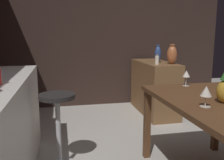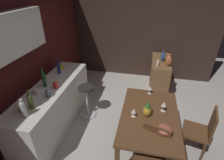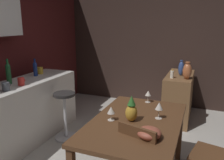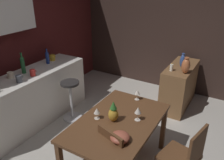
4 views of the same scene
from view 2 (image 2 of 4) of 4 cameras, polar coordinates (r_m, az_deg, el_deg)
The scene contains 26 objects.
ground_plane at distance 3.43m, azimuth 7.27°, elevation -18.28°, with size 9.00×9.00×0.00m, color #B7B2A8.
wall_kitchen_back at distance 3.30m, azimuth -29.71°, elevation 5.81°, with size 5.20×0.33×2.60m.
wall_side_right at distance 5.02m, azimuth 7.78°, elevation 15.31°, with size 0.10×4.40×2.60m, color #33231E.
dining_table at distance 2.86m, azimuth 12.16°, elevation -12.37°, with size 1.39×0.88×0.74m.
kitchen_counter at distance 3.54m, azimuth -18.43°, elevation -8.19°, with size 2.10×0.60×0.90m, color silver.
sideboard_cabinet at distance 4.69m, azimuth 15.29°, elevation 1.69°, with size 1.10×0.44×0.82m, color brown.
chair_near_window at distance 2.67m, azimuth 12.98°, elevation -22.06°, with size 0.50×0.50×0.84m.
chair_by_doorway at distance 3.18m, azimuth 27.37°, elevation -14.61°, with size 0.48×0.48×0.90m.
bar_stool at distance 3.65m, azimuth -8.24°, elevation -6.75°, with size 0.34×0.34×0.72m.
wine_glass_left at distance 2.84m, azimuth 16.78°, elevation -7.67°, with size 0.08×0.08×0.18m.
wine_glass_right at distance 2.66m, azimuth 7.22°, elevation -10.09°, with size 0.08×0.08×0.15m.
wine_glass_center at distance 3.21m, azimuth 12.47°, elevation -2.67°, with size 0.07×0.07×0.15m.
pineapple_centerpiece at distance 2.70m, azimuth 11.58°, elevation -9.56°, with size 0.12×0.12×0.27m.
fruit_bowl at distance 2.55m, azimuth 16.98°, elevation -15.32°, with size 0.21×0.21×0.10m, color #9E4C38.
wine_bottle_green at distance 3.25m, azimuth -21.55°, elevation 0.38°, with size 0.07×0.07×0.35m.
wine_bottle_cobalt at distance 3.66m, azimuth -17.11°, elevation 3.92°, with size 0.06×0.06×0.28m.
wine_bottle_clear at distance 2.68m, azimuth -27.21°, elevation -8.26°, with size 0.07×0.07×0.29m.
wine_bottle_olive at distance 2.80m, azimuth -25.34°, elevation -6.09°, with size 0.08×0.08×0.31m.
cup_red at distance 3.20m, azimuth -18.06°, elevation -1.63°, with size 0.12×0.08×0.10m.
cup_mustard at distance 3.83m, azimuth -16.40°, elevation 4.07°, with size 0.13×0.10×0.11m.
cup_slate at distance 3.00m, azimuth -20.28°, elevation -4.23°, with size 0.12×0.09×0.11m.
cup_cream at distance 3.16m, azimuth -23.79°, elevation -3.35°, with size 0.12×0.08×0.10m.
counter_lamp at distance 2.80m, azimuth -28.38°, elevation -6.72°, with size 0.12×0.12×0.20m.
pillar_candle_tall at distance 4.19m, azimuth 14.85°, elevation 5.47°, with size 0.06×0.06×0.15m.
vase_ceramic_blue at distance 4.41m, azimuth 16.43°, elevation 7.43°, with size 0.10×0.10×0.27m.
vase_copper at distance 4.19m, azimuth 18.17°, elevation 6.11°, with size 0.14×0.14×0.29m.
Camera 2 is at (-2.30, -0.07, 2.55)m, focal length 27.73 mm.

